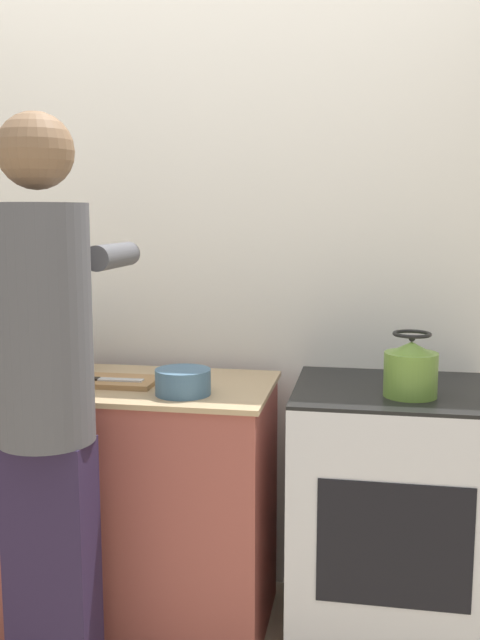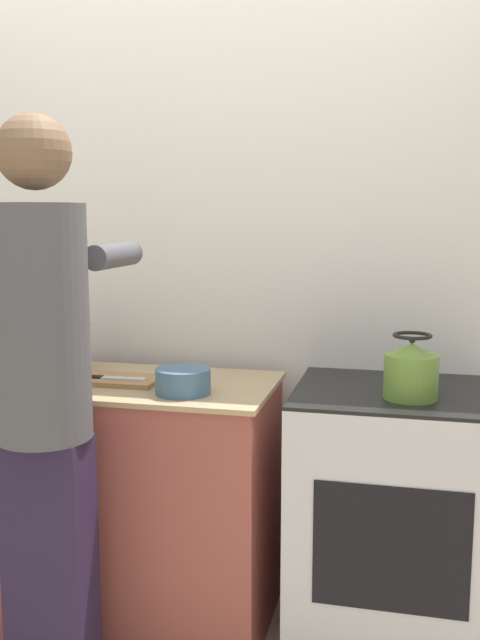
% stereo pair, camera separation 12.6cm
% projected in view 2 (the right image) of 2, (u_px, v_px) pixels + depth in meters
% --- Properties ---
extents(wall_back, '(8.00, 0.05, 2.60)m').
position_uv_depth(wall_back, '(219.00, 267.00, 2.83)').
color(wall_back, white).
rests_on(wall_back, ground_plane).
extents(counter, '(1.35, 0.57, 0.91)m').
position_uv_depth(counter, '(95.00, 497.00, 2.68)').
color(counter, '#9E4C42').
rests_on(counter, ground_plane).
extents(oven, '(0.67, 0.59, 0.93)m').
position_uv_depth(oven, '(392.00, 521.00, 2.45)').
color(oven, silver).
rests_on(oven, ground_plane).
extents(person, '(0.32, 0.57, 1.79)m').
position_uv_depth(person, '(45.00, 386.00, 2.14)').
color(person, '#261C37').
rests_on(person, ground_plane).
extents(cutting_board, '(0.30, 0.18, 0.02)m').
position_uv_depth(cutting_board, '(118.00, 380.00, 2.55)').
color(cutting_board, '#A87A4C').
rests_on(cutting_board, counter).
extents(knife, '(0.26, 0.04, 0.01)m').
position_uv_depth(knife, '(109.00, 378.00, 2.54)').
color(knife, silver).
rests_on(knife, cutting_board).
extents(kettle, '(0.17, 0.17, 0.21)m').
position_uv_depth(kettle, '(411.00, 371.00, 2.26)').
color(kettle, olive).
rests_on(kettle, oven).
extents(bowl_mixing, '(0.19, 0.19, 0.09)m').
position_uv_depth(bowl_mixing, '(183.00, 381.00, 2.39)').
color(bowl_mixing, '#426684').
rests_on(bowl_mixing, counter).
extents(canister_jar, '(0.16, 0.16, 0.18)m').
position_uv_depth(canister_jar, '(70.00, 347.00, 2.74)').
color(canister_jar, '#4C4C51').
rests_on(canister_jar, counter).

